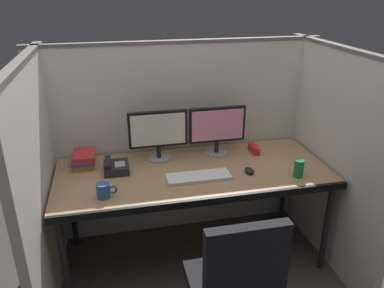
{
  "coord_description": "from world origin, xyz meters",
  "views": [
    {
      "loc": [
        -0.53,
        -2.03,
        1.96
      ],
      "look_at": [
        0.0,
        0.35,
        0.92
      ],
      "focal_mm": 35.62,
      "sensor_mm": 36.0,
      "label": 1
    }
  ],
  "objects_px": {
    "desk": "(194,177)",
    "desk_phone": "(116,167)",
    "red_stapler": "(254,149)",
    "coffee_mug": "(104,191)",
    "monitor_left": "(158,132)",
    "soda_can": "(299,168)",
    "keyboard_main": "(199,177)",
    "computer_mouse": "(249,170)",
    "monitor_right": "(217,127)",
    "book_stack": "(84,159)"
  },
  "relations": [
    {
      "from": "book_stack",
      "to": "soda_can",
      "type": "bearing_deg",
      "value": -19.13
    },
    {
      "from": "keyboard_main",
      "to": "coffee_mug",
      "type": "distance_m",
      "value": 0.64
    },
    {
      "from": "computer_mouse",
      "to": "desk_phone",
      "type": "relative_size",
      "value": 0.51
    },
    {
      "from": "desk",
      "to": "monitor_left",
      "type": "relative_size",
      "value": 4.42
    },
    {
      "from": "desk",
      "to": "monitor_right",
      "type": "height_order",
      "value": "monitor_right"
    },
    {
      "from": "keyboard_main",
      "to": "desk_phone",
      "type": "relative_size",
      "value": 2.26
    },
    {
      "from": "computer_mouse",
      "to": "soda_can",
      "type": "relative_size",
      "value": 0.79
    },
    {
      "from": "red_stapler",
      "to": "desk_phone",
      "type": "bearing_deg",
      "value": -174.81
    },
    {
      "from": "computer_mouse",
      "to": "desk_phone",
      "type": "xyz_separation_m",
      "value": [
        -0.9,
        0.22,
        0.02
      ]
    },
    {
      "from": "red_stapler",
      "to": "computer_mouse",
      "type": "bearing_deg",
      "value": -115.97
    },
    {
      "from": "monitor_right",
      "to": "keyboard_main",
      "type": "xyz_separation_m",
      "value": [
        -0.23,
        -0.36,
        -0.2
      ]
    },
    {
      "from": "red_stapler",
      "to": "monitor_right",
      "type": "bearing_deg",
      "value": 173.03
    },
    {
      "from": "monitor_right",
      "to": "soda_can",
      "type": "xyz_separation_m",
      "value": [
        0.44,
        -0.48,
        -0.15
      ]
    },
    {
      "from": "desk",
      "to": "computer_mouse",
      "type": "distance_m",
      "value": 0.39
    },
    {
      "from": "computer_mouse",
      "to": "red_stapler",
      "type": "height_order",
      "value": "red_stapler"
    },
    {
      "from": "desk",
      "to": "desk_phone",
      "type": "distance_m",
      "value": 0.55
    },
    {
      "from": "coffee_mug",
      "to": "soda_can",
      "type": "bearing_deg",
      "value": -0.43
    },
    {
      "from": "coffee_mug",
      "to": "monitor_left",
      "type": "bearing_deg",
      "value": 49.41
    },
    {
      "from": "monitor_left",
      "to": "desk_phone",
      "type": "height_order",
      "value": "monitor_left"
    },
    {
      "from": "book_stack",
      "to": "monitor_left",
      "type": "bearing_deg",
      "value": -0.94
    },
    {
      "from": "keyboard_main",
      "to": "computer_mouse",
      "type": "bearing_deg",
      "value": 0.39
    },
    {
      "from": "monitor_left",
      "to": "red_stapler",
      "type": "height_order",
      "value": "monitor_left"
    },
    {
      "from": "desk_phone",
      "to": "red_stapler",
      "type": "bearing_deg",
      "value": 5.19
    },
    {
      "from": "coffee_mug",
      "to": "desk_phone",
      "type": "distance_m",
      "value": 0.35
    },
    {
      "from": "monitor_right",
      "to": "soda_can",
      "type": "bearing_deg",
      "value": -47.75
    },
    {
      "from": "monitor_right",
      "to": "book_stack",
      "type": "bearing_deg",
      "value": 179.33
    },
    {
      "from": "desk",
      "to": "desk_phone",
      "type": "xyz_separation_m",
      "value": [
        -0.53,
        0.12,
        0.08
      ]
    },
    {
      "from": "monitor_right",
      "to": "computer_mouse",
      "type": "distance_m",
      "value": 0.43
    },
    {
      "from": "monitor_left",
      "to": "red_stapler",
      "type": "relative_size",
      "value": 2.87
    },
    {
      "from": "coffee_mug",
      "to": "desk_phone",
      "type": "xyz_separation_m",
      "value": [
        0.08,
        0.34,
        -0.01
      ]
    },
    {
      "from": "monitor_right",
      "to": "book_stack",
      "type": "xyz_separation_m",
      "value": [
        -0.98,
        0.01,
        -0.17
      ]
    },
    {
      "from": "soda_can",
      "to": "desk_phone",
      "type": "xyz_separation_m",
      "value": [
        -1.21,
        0.35,
        -0.03
      ]
    },
    {
      "from": "keyboard_main",
      "to": "computer_mouse",
      "type": "xyz_separation_m",
      "value": [
        0.36,
        0.0,
        0.01
      ]
    },
    {
      "from": "keyboard_main",
      "to": "monitor_left",
      "type": "bearing_deg",
      "value": 121.0
    },
    {
      "from": "red_stapler",
      "to": "desk_phone",
      "type": "xyz_separation_m",
      "value": [
        -1.06,
        -0.1,
        0.01
      ]
    },
    {
      "from": "computer_mouse",
      "to": "keyboard_main",
      "type": "bearing_deg",
      "value": -179.61
    },
    {
      "from": "red_stapler",
      "to": "desk",
      "type": "bearing_deg",
      "value": -157.94
    },
    {
      "from": "keyboard_main",
      "to": "soda_can",
      "type": "distance_m",
      "value": 0.68
    },
    {
      "from": "desk",
      "to": "book_stack",
      "type": "distance_m",
      "value": 0.8
    },
    {
      "from": "desk",
      "to": "coffee_mug",
      "type": "height_order",
      "value": "coffee_mug"
    },
    {
      "from": "desk_phone",
      "to": "soda_can",
      "type": "bearing_deg",
      "value": -16.2
    },
    {
      "from": "desk",
      "to": "red_stapler",
      "type": "bearing_deg",
      "value": 22.06
    },
    {
      "from": "computer_mouse",
      "to": "red_stapler",
      "type": "distance_m",
      "value": 0.36
    },
    {
      "from": "monitor_left",
      "to": "book_stack",
      "type": "distance_m",
      "value": 0.57
    },
    {
      "from": "monitor_right",
      "to": "desk_phone",
      "type": "height_order",
      "value": "monitor_right"
    },
    {
      "from": "computer_mouse",
      "to": "monitor_left",
      "type": "bearing_deg",
      "value": 148.18
    },
    {
      "from": "monitor_right",
      "to": "soda_can",
      "type": "relative_size",
      "value": 3.52
    },
    {
      "from": "computer_mouse",
      "to": "coffee_mug",
      "type": "height_order",
      "value": "coffee_mug"
    },
    {
      "from": "keyboard_main",
      "to": "red_stapler",
      "type": "relative_size",
      "value": 2.87
    },
    {
      "from": "desk",
      "to": "desk_phone",
      "type": "height_order",
      "value": "desk_phone"
    }
  ]
}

